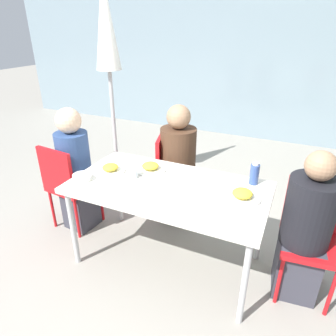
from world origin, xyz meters
TOP-DOWN VIEW (x-y plane):
  - ground_plane at (0.00, 0.00)m, footprint 24.00×24.00m
  - building_facade at (0.00, 3.61)m, footprint 10.00×0.20m
  - dining_table at (0.00, 0.00)m, footprint 1.53×0.82m
  - chair_left at (-1.07, 0.03)m, footprint 0.44×0.44m
  - person_left at (-1.01, 0.11)m, footprint 0.30×0.30m
  - chair_right at (1.06, 0.19)m, footprint 0.44×0.44m
  - person_right at (1.01, 0.11)m, footprint 0.33×0.33m
  - chair_far at (-0.28, 0.69)m, footprint 0.50×0.50m
  - person_far at (-0.19, 0.66)m, footprint 0.39×0.39m
  - closed_umbrella at (-1.14, 0.96)m, footprint 0.36×0.36m
  - plate_0 at (-0.54, 0.02)m, footprint 0.24×0.24m
  - plate_1 at (0.56, 0.05)m, footprint 0.26×0.26m
  - plate_2 at (-0.25, 0.18)m, footprint 0.26×0.26m
  - bottle at (0.60, 0.31)m, footprint 0.07×0.07m
  - drinking_cup at (-0.31, 0.01)m, footprint 0.08×0.08m
  - salad_bowl at (-0.66, -0.20)m, footprint 0.15×0.15m

SIDE VIEW (x-z plane):
  - ground_plane at x=0.00m, z-range 0.00..0.00m
  - chair_left at x=-1.07m, z-range 0.08..0.97m
  - chair_right at x=1.06m, z-range 0.08..0.97m
  - chair_far at x=-0.28m, z-range 0.08..0.97m
  - person_right at x=1.01m, z-range -0.03..1.14m
  - person_far at x=-0.19m, z-range -0.03..1.18m
  - person_left at x=-1.01m, z-range -0.01..1.21m
  - dining_table at x=0.00m, z-range 0.32..1.06m
  - salad_bowl at x=-0.66m, z-range 0.75..0.80m
  - plate_0 at x=-0.54m, z-range 0.74..0.81m
  - plate_2 at x=-0.25m, z-range 0.74..0.81m
  - plate_1 at x=0.56m, z-range 0.74..0.81m
  - drinking_cup at x=-0.31m, z-range 0.75..0.83m
  - bottle at x=0.60m, z-range 0.74..0.92m
  - building_facade at x=0.00m, z-range 0.00..3.00m
  - closed_umbrella at x=-1.14m, z-range 0.52..2.89m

